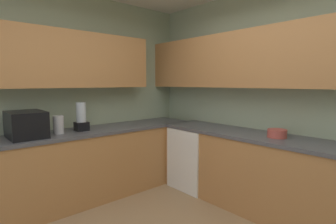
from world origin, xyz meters
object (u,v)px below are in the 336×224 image
at_px(bowl, 277,133).
at_px(blender_appliance, 81,118).
at_px(dishwasher, 196,157).
at_px(microwave, 26,124).
at_px(kettle, 59,125).

distance_m(bowl, blender_appliance, 2.34).
bearing_deg(dishwasher, microwave, -107.83).
distance_m(dishwasher, microwave, 2.24).
bearing_deg(blender_appliance, bowl, 38.38).
distance_m(kettle, blender_appliance, 0.30).
xyz_separation_m(microwave, kettle, (0.02, 0.34, -0.04)).
height_order(microwave, blender_appliance, blender_appliance).
height_order(bowl, blender_appliance, blender_appliance).
bearing_deg(kettle, bowl, 43.84).
bearing_deg(bowl, blender_appliance, -141.62).
relative_size(microwave, kettle, 2.21).
height_order(microwave, bowl, microwave).
xyz_separation_m(dishwasher, blender_appliance, (-0.66, -1.42, 0.64)).
relative_size(dishwasher, microwave, 1.80).
bearing_deg(dishwasher, kettle, -110.50).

